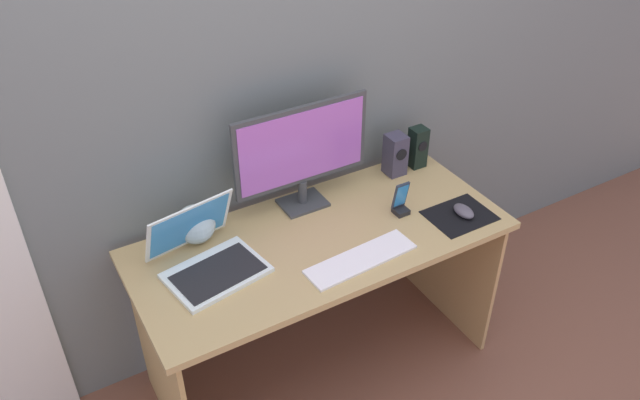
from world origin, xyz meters
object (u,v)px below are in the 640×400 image
object	(u,v)px
laptop	(207,257)
fishbowl	(195,224)
monitor	(302,151)
keyboard_external	(361,259)
speaker_near_monitor	(395,155)
speaker_right	(418,147)
phone_in_dock	(401,202)
mouse	(464,211)

from	to	relation	value
laptop	fishbowl	bearing A→B (deg)	82.12
monitor	keyboard_external	size ratio (longest dim) A/B	1.32
speaker_near_monitor	keyboard_external	xyz separation A→B (m)	(-0.44, -0.41, -0.09)
speaker_right	speaker_near_monitor	distance (m)	0.12
speaker_right	laptop	distance (m)	1.06
speaker_right	phone_in_dock	world-z (taller)	speaker_right
speaker_right	keyboard_external	bearing A→B (deg)	-143.54
laptop	monitor	bearing A→B (deg)	19.33
monitor	speaker_right	distance (m)	0.59
speaker_right	mouse	distance (m)	0.40
keyboard_external	monitor	bearing A→B (deg)	88.39
speaker_right	keyboard_external	xyz separation A→B (m)	(-0.56, -0.41, -0.09)
speaker_near_monitor	mouse	bearing A→B (deg)	-82.00
speaker_near_monitor	laptop	distance (m)	0.94
monitor	mouse	size ratio (longest dim) A/B	5.60
speaker_right	keyboard_external	distance (m)	0.70
laptop	mouse	size ratio (longest dim) A/B	3.82
keyboard_external	phone_in_dock	distance (m)	0.34
speaker_near_monitor	fishbowl	distance (m)	0.90
speaker_right	speaker_near_monitor	xyz separation A→B (m)	(-0.12, -0.00, -0.00)
mouse	phone_in_dock	xyz separation A→B (m)	(-0.20, 0.14, 0.03)
keyboard_external	fishbowl	bearing A→B (deg)	135.18
fishbowl	keyboard_external	bearing A→B (deg)	-41.27
fishbowl	keyboard_external	distance (m)	0.62
monitor	fishbowl	world-z (taller)	monitor
fishbowl	phone_in_dock	size ratio (longest dim) A/B	1.07
speaker_near_monitor	keyboard_external	bearing A→B (deg)	-136.84
speaker_near_monitor	mouse	world-z (taller)	speaker_near_monitor
monitor	keyboard_external	world-z (taller)	monitor
speaker_right	laptop	world-z (taller)	laptop
speaker_right	mouse	xyz separation A→B (m)	(-0.06, -0.39, -0.07)
fishbowl	phone_in_dock	world-z (taller)	fishbowl
fishbowl	phone_in_dock	xyz separation A→B (m)	(0.75, -0.24, -0.02)
speaker_right	keyboard_external	size ratio (longest dim) A/B	0.43
speaker_near_monitor	keyboard_external	world-z (taller)	speaker_near_monitor
speaker_right	phone_in_dock	size ratio (longest dim) A/B	1.32
monitor	keyboard_external	xyz separation A→B (m)	(0.01, -0.40, -0.24)
monitor	phone_in_dock	xyz separation A→B (m)	(0.30, -0.24, -0.20)
monitor	keyboard_external	distance (m)	0.47
monitor	mouse	bearing A→B (deg)	-37.00
fishbowl	phone_in_dock	distance (m)	0.79
monitor	speaker_right	size ratio (longest dim) A/B	3.05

